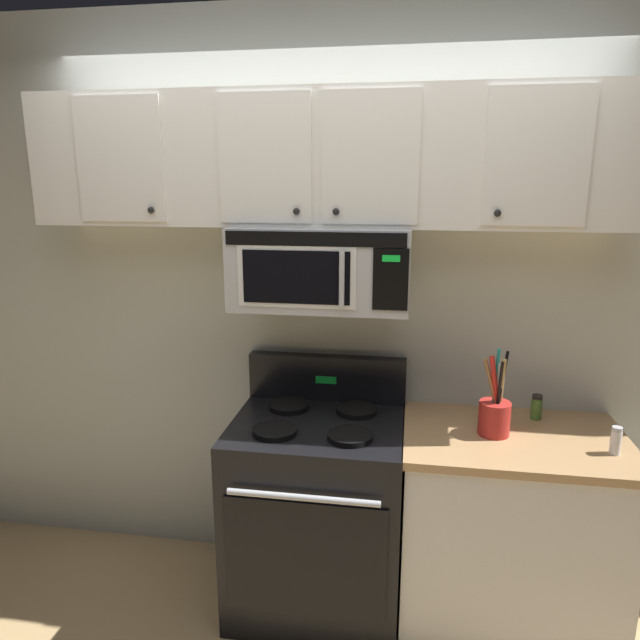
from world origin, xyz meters
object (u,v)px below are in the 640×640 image
at_px(over_range_microwave, 322,267).
at_px(salt_shaker, 616,441).
at_px(utensil_crock_red, 495,413).
at_px(stove_range, 318,509).
at_px(spice_jar, 536,407).

distance_m(over_range_microwave, salt_shaker, 1.37).
distance_m(over_range_microwave, utensil_crock_red, 0.96).
bearing_deg(stove_range, salt_shaker, -5.39).
bearing_deg(spice_jar, over_range_microwave, -175.37).
height_order(utensil_crock_red, salt_shaker, utensil_crock_red).
relative_size(over_range_microwave, utensil_crock_red, 2.00).
bearing_deg(stove_range, spice_jar, 11.43).
xyz_separation_m(over_range_microwave, spice_jar, (0.96, 0.08, -0.62)).
height_order(over_range_microwave, salt_shaker, over_range_microwave).
relative_size(stove_range, utensil_crock_red, 2.94).
bearing_deg(stove_range, utensil_crock_red, -0.29).
bearing_deg(over_range_microwave, salt_shaker, -10.85).
bearing_deg(over_range_microwave, stove_range, -89.86).
relative_size(over_range_microwave, salt_shaker, 6.74).
height_order(salt_shaker, spice_jar, salt_shaker).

